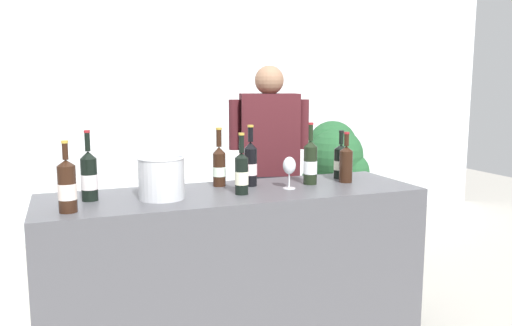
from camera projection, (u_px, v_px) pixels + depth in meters
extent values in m
cube|color=silver|center=(153.00, 96.00, 5.11)|extent=(8.00, 0.10, 2.80)
cube|color=#4C4C51|center=(235.00, 273.00, 2.85)|extent=(2.06, 0.63, 0.93)
cylinder|color=black|center=(346.00, 167.00, 3.03)|extent=(0.08, 0.08, 0.19)
cone|color=black|center=(346.00, 149.00, 3.02)|extent=(0.08, 0.08, 0.03)
cylinder|color=black|center=(347.00, 140.00, 3.01)|extent=(0.03, 0.03, 0.07)
cylinder|color=maroon|center=(347.00, 133.00, 3.00)|extent=(0.03, 0.03, 0.01)
cylinder|color=black|center=(242.00, 176.00, 2.70)|extent=(0.07, 0.07, 0.19)
cone|color=black|center=(242.00, 155.00, 2.68)|extent=(0.07, 0.07, 0.03)
cylinder|color=black|center=(241.00, 144.00, 2.67)|extent=(0.03, 0.03, 0.09)
cylinder|color=#B79333|center=(241.00, 134.00, 2.66)|extent=(0.03, 0.03, 0.01)
cylinder|color=#EAE8C4|center=(242.00, 178.00, 2.70)|extent=(0.07, 0.07, 0.07)
cylinder|color=black|center=(251.00, 167.00, 2.92)|extent=(0.07, 0.07, 0.21)
cone|color=black|center=(251.00, 145.00, 2.90)|extent=(0.07, 0.07, 0.04)
cylinder|color=black|center=(251.00, 134.00, 2.89)|extent=(0.03, 0.03, 0.08)
cylinder|color=#B79333|center=(250.00, 126.00, 2.88)|extent=(0.03, 0.03, 0.01)
cylinder|color=silver|center=(251.00, 169.00, 2.92)|extent=(0.07, 0.07, 0.07)
cylinder|color=black|center=(310.00, 166.00, 2.97)|extent=(0.08, 0.08, 0.22)
cone|color=black|center=(311.00, 144.00, 2.95)|extent=(0.08, 0.08, 0.04)
cylinder|color=black|center=(311.00, 133.00, 2.94)|extent=(0.03, 0.03, 0.09)
cylinder|color=maroon|center=(311.00, 124.00, 2.93)|extent=(0.03, 0.03, 0.01)
cylinder|color=silver|center=(310.00, 167.00, 2.97)|extent=(0.08, 0.08, 0.08)
cylinder|color=black|center=(341.00, 164.00, 3.16)|extent=(0.08, 0.08, 0.18)
cone|color=black|center=(341.00, 147.00, 3.14)|extent=(0.08, 0.08, 0.03)
cylinder|color=black|center=(341.00, 138.00, 3.13)|extent=(0.03, 0.03, 0.07)
cylinder|color=black|center=(342.00, 131.00, 3.13)|extent=(0.03, 0.03, 0.01)
cylinder|color=silver|center=(341.00, 165.00, 3.16)|extent=(0.09, 0.09, 0.06)
cylinder|color=black|center=(89.00, 180.00, 2.54)|extent=(0.08, 0.08, 0.21)
cone|color=black|center=(88.00, 155.00, 2.53)|extent=(0.08, 0.08, 0.04)
cylinder|color=black|center=(87.00, 142.00, 2.52)|extent=(0.03, 0.03, 0.09)
cylinder|color=maroon|center=(87.00, 131.00, 2.51)|extent=(0.03, 0.03, 0.01)
cylinder|color=silver|center=(89.00, 182.00, 2.55)|extent=(0.08, 0.08, 0.08)
cylinder|color=black|center=(219.00, 170.00, 2.91)|extent=(0.07, 0.07, 0.19)
cone|color=black|center=(219.00, 150.00, 2.90)|extent=(0.07, 0.07, 0.04)
cylinder|color=black|center=(219.00, 138.00, 2.89)|extent=(0.03, 0.03, 0.10)
cylinder|color=#B79333|center=(219.00, 129.00, 2.88)|extent=(0.04, 0.04, 0.01)
cylinder|color=silver|center=(219.00, 171.00, 2.92)|extent=(0.07, 0.07, 0.05)
cylinder|color=black|center=(67.00, 189.00, 2.31)|extent=(0.08, 0.08, 0.21)
cone|color=black|center=(66.00, 163.00, 2.29)|extent=(0.08, 0.08, 0.03)
cylinder|color=black|center=(65.00, 151.00, 2.28)|extent=(0.03, 0.03, 0.07)
cylinder|color=#B79333|center=(65.00, 142.00, 2.28)|extent=(0.03, 0.03, 0.01)
cylinder|color=beige|center=(67.00, 191.00, 2.31)|extent=(0.08, 0.08, 0.07)
cylinder|color=silver|center=(289.00, 188.00, 2.86)|extent=(0.07, 0.07, 0.00)
cylinder|color=silver|center=(289.00, 181.00, 2.85)|extent=(0.01, 0.01, 0.08)
ellipsoid|color=silver|center=(289.00, 165.00, 2.84)|extent=(0.07, 0.07, 0.10)
ellipsoid|color=maroon|center=(289.00, 168.00, 2.84)|extent=(0.06, 0.06, 0.03)
cylinder|color=silver|center=(162.00, 179.00, 2.59)|extent=(0.23, 0.23, 0.20)
torus|color=silver|center=(161.00, 158.00, 2.57)|extent=(0.24, 0.24, 0.01)
cube|color=black|center=(269.00, 236.00, 3.61)|extent=(0.40, 0.32, 0.90)
cube|color=#47191E|center=(269.00, 134.00, 3.50)|extent=(0.44, 0.33, 0.55)
sphere|color=#8C664C|center=(269.00, 80.00, 3.44)|extent=(0.20, 0.20, 0.20)
cylinder|color=#47191E|center=(303.00, 124.00, 3.51)|extent=(0.08, 0.08, 0.34)
cylinder|color=#47191E|center=(235.00, 125.00, 3.46)|extent=(0.08, 0.08, 0.34)
cylinder|color=brown|center=(343.00, 242.00, 4.52)|extent=(0.37, 0.37, 0.26)
sphere|color=#23562D|center=(340.00, 156.00, 4.43)|extent=(0.38, 0.38, 0.38)
sphere|color=#23562D|center=(332.00, 145.00, 4.47)|extent=(0.43, 0.43, 0.43)
sphere|color=#23562D|center=(351.00, 171.00, 4.34)|extent=(0.32, 0.32, 0.32)
sphere|color=#23562D|center=(336.00, 155.00, 4.37)|extent=(0.46, 0.46, 0.46)
sphere|color=#23562D|center=(348.00, 173.00, 4.47)|extent=(0.35, 0.35, 0.35)
sphere|color=#23562D|center=(327.00, 184.00, 4.50)|extent=(0.48, 0.48, 0.48)
cylinder|color=#4C3823|center=(345.00, 195.00, 4.46)|extent=(0.05, 0.05, 0.60)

